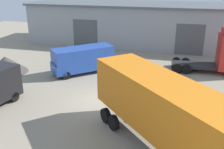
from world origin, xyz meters
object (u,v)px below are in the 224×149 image
object	(u,v)px
oil_drum	(126,86)
delivery_van_blue	(82,59)
gravel_pile	(6,64)
container_trailer_white	(162,107)

from	to	relation	value
oil_drum	delivery_van_blue	bearing A→B (deg)	147.51
delivery_van_blue	oil_drum	world-z (taller)	delivery_van_blue
gravel_pile	oil_drum	world-z (taller)	gravel_pile
container_trailer_white	delivery_van_blue	distance (m)	13.02
container_trailer_white	oil_drum	bearing A→B (deg)	161.19
container_trailer_white	oil_drum	world-z (taller)	container_trailer_white
container_trailer_white	delivery_van_blue	bearing A→B (deg)	175.11
container_trailer_white	oil_drum	size ratio (longest dim) A/B	9.78
gravel_pile	oil_drum	bearing A→B (deg)	-6.93
delivery_van_blue	gravel_pile	size ratio (longest dim) A/B	1.39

